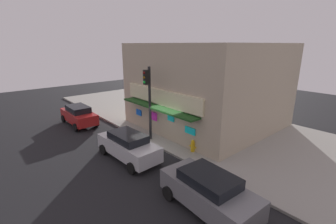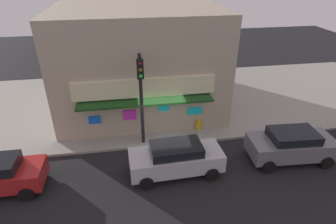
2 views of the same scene
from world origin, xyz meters
name	(u,v)px [view 1 (image 1 of 2)]	position (x,y,z in m)	size (l,w,h in m)	color
ground_plane	(156,147)	(0.00, 0.00, 0.00)	(56.45, 56.45, 0.00)	black
sidewalk	(210,127)	(0.00, 5.61, 0.07)	(37.63, 11.21, 0.14)	gray
corner_building	(208,85)	(-0.84, 6.07, 3.37)	(10.02, 10.58, 6.47)	tan
traffic_light	(148,94)	(-1.10, 0.30, 3.35)	(0.32, 0.58, 5.01)	black
fire_hydrant	(193,146)	(2.23, 1.16, 0.50)	(0.50, 0.26, 0.76)	gold
trash_can	(141,114)	(-5.22, 2.38, 0.59)	(0.55, 0.55, 0.91)	#2D2D2D
pedestrian	(149,116)	(-2.93, 1.65, 1.11)	(0.53, 0.47, 1.78)	navy
parked_car_silver	(128,146)	(0.23, -2.20, 0.84)	(4.40, 2.01, 1.60)	#B7B7BC
parked_car_red	(79,115)	(-7.78, -2.10, 0.83)	(4.19, 1.89, 1.60)	#AD1E1E
parked_car_grey	(209,191)	(6.14, -2.08, 0.85)	(4.30, 2.22, 1.63)	slate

